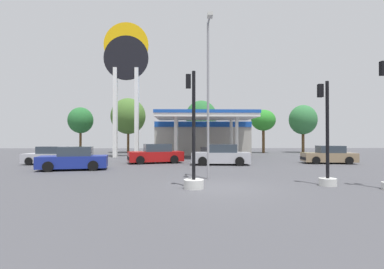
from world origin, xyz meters
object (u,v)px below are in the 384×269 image
tree_2 (201,117)px  corner_streetlamp (208,85)px  car_3 (74,159)px  traffic_signal_1 (327,156)px  car_2 (51,156)px  car_0 (156,154)px  tree_3 (263,120)px  tree_4 (303,120)px  tree_0 (81,120)px  car_4 (329,155)px  traffic_signal_2 (193,160)px  tree_1 (128,116)px  car_1 (221,155)px  station_pole_sign (126,69)px

tree_2 → corner_streetlamp: bearing=-92.3°
car_3 → traffic_signal_1: (13.24, -6.33, 0.60)m
car_2 → corner_streetlamp: (11.55, -8.24, 4.02)m
car_0 → tree_2: 17.26m
tree_3 → tree_4: size_ratio=0.89×
traffic_signal_1 → tree_0: tree_0 is taller
car_4 → tree_0: size_ratio=0.65×
car_3 → tree_2: 23.32m
car_0 → car_2: (-7.99, -1.03, -0.07)m
car_3 → tree_0: size_ratio=0.69×
traffic_signal_2 → tree_1: size_ratio=0.63×
tree_0 → corner_streetlamp: (16.10, -26.85, 0.12)m
tree_0 → car_1: bearing=-47.3°
car_0 → station_pole_sign: bearing=119.2°
station_pole_sign → tree_3: size_ratio=2.43×
car_2 → traffic_signal_1: traffic_signal_1 is taller
car_4 → traffic_signal_2: 15.77m
traffic_signal_2 → tree_3: size_ratio=0.81×
tree_3 → tree_2: bearing=174.5°
car_1 → tree_0: (-17.65, 19.14, 3.82)m
tree_4 → corner_streetlamp: 29.44m
traffic_signal_2 → tree_2: tree_2 is taller
car_0 → car_2: 8.05m
traffic_signal_2 → tree_3: (10.27, 27.02, 3.27)m
car_2 → tree_4: 31.91m
car_1 → tree_2: size_ratio=0.62×
station_pole_sign → tree_0: bearing=129.1°
traffic_signal_1 → traffic_signal_2: traffic_signal_2 is taller
tree_3 → car_3: bearing=-131.4°
car_3 → tree_3: bearing=48.6°
traffic_signal_1 → tree_3: 27.03m
car_1 → tree_1: tree_1 is taller
car_4 → corner_streetlamp: size_ratio=0.53×
car_0 → tree_4: size_ratio=0.71×
tree_3 → tree_4: tree_4 is taller
traffic_signal_2 → car_3: bearing=137.3°
traffic_signal_1 → car_1: bearing=109.4°
car_1 → tree_0: tree_0 is taller
car_1 → traffic_signal_1: traffic_signal_1 is taller
station_pole_sign → tree_3: 19.46m
traffic_signal_2 → tree_4: 32.17m
tree_1 → corner_streetlamp: (9.07, -25.49, -0.39)m
traffic_signal_2 → tree_4: bearing=60.0°
traffic_signal_2 → tree_0: bearing=117.5°
traffic_signal_1 → tree_4: 29.20m
car_2 → tree_1: tree_1 is taller
tree_3 → tree_1: bearing=177.0°
tree_1 → tree_3: bearing=-3.0°
traffic_signal_2 → corner_streetlamp: size_ratio=0.61×
car_4 → tree_2: bearing=119.2°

